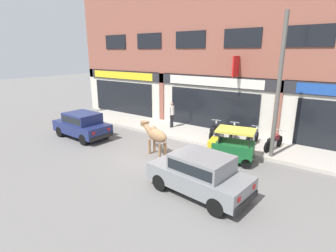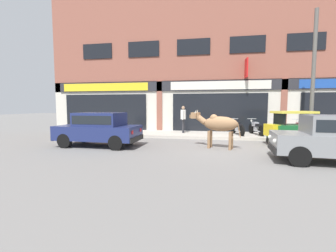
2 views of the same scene
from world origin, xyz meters
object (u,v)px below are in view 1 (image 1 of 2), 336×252
at_px(car_0, 200,172).
at_px(motorcycle_1, 232,133).
at_px(pedestrian, 172,112).
at_px(car_1, 82,124).
at_px(auto_rickshaw, 232,148).
at_px(motorcycle_2, 252,138).
at_px(motorcycle_0, 214,131).
at_px(motorcycle_3, 274,142).
at_px(cow, 156,135).
at_px(utility_pole, 279,88).

bearing_deg(car_0, motorcycle_1, 101.78).
bearing_deg(pedestrian, car_1, -126.34).
height_order(auto_rickshaw, motorcycle_2, auto_rickshaw).
bearing_deg(car_1, motorcycle_0, 32.43).
height_order(auto_rickshaw, motorcycle_0, auto_rickshaw).
bearing_deg(car_1, auto_rickshaw, 12.14).
relative_size(car_1, motorcycle_3, 2.04).
xyz_separation_m(motorcycle_0, motorcycle_2, (2.13, 0.05, 0.00)).
relative_size(motorcycle_0, motorcycle_3, 0.99).
bearing_deg(car_1, cow, 4.25).
bearing_deg(utility_pole, car_1, -162.20).
height_order(cow, utility_pole, utility_pole).
bearing_deg(motorcycle_2, auto_rickshaw, -93.77).
bearing_deg(motorcycle_2, cow, -132.48).
xyz_separation_m(auto_rickshaw, motorcycle_1, (-0.95, 2.36, -0.12)).
xyz_separation_m(car_1, pedestrian, (3.18, 4.33, 0.32)).
distance_m(cow, motorcycle_3, 5.77).
bearing_deg(car_0, car_1, 169.80).
height_order(car_0, motorcycle_3, car_0).
bearing_deg(cow, auto_rickshaw, 23.60).
height_order(pedestrian, utility_pole, utility_pole).
bearing_deg(car_1, car_0, -10.20).
bearing_deg(motorcycle_0, pedestrian, 173.71).
distance_m(motorcycle_2, pedestrian, 5.26).
xyz_separation_m(car_0, auto_rickshaw, (-0.23, 3.30, -0.15)).
bearing_deg(auto_rickshaw, motorcycle_3, 61.98).
height_order(motorcycle_0, pedestrian, pedestrian).
bearing_deg(motorcycle_3, car_0, -99.99).
bearing_deg(car_0, motorcycle_0, 111.86).
distance_m(car_0, pedestrian, 7.91).
relative_size(motorcycle_1, motorcycle_2, 0.98).
relative_size(car_1, motorcycle_2, 2.02).
distance_m(cow, motorcycle_0, 3.84).
height_order(car_0, motorcycle_0, car_0).
distance_m(motorcycle_1, pedestrian, 4.17).
height_order(car_1, utility_pole, utility_pole).
xyz_separation_m(cow, auto_rickshaw, (3.21, 1.40, -0.35)).
distance_m(car_1, motorcycle_0, 7.44).
bearing_deg(auto_rickshaw, car_1, -167.86).
height_order(car_1, pedestrian, pedestrian).
relative_size(pedestrian, utility_pole, 0.26).
bearing_deg(motorcycle_3, motorcycle_1, 177.81).
distance_m(car_1, motorcycle_2, 9.33).
distance_m(car_1, pedestrian, 5.38).
relative_size(motorcycle_2, motorcycle_3, 1.01).
bearing_deg(motorcycle_0, cow, -108.75).
relative_size(motorcycle_2, pedestrian, 1.13).
xyz_separation_m(motorcycle_3, utility_pole, (0.16, -0.96, 2.72)).
bearing_deg(motorcycle_3, auto_rickshaw, -118.02).
distance_m(auto_rickshaw, pedestrian, 5.70).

